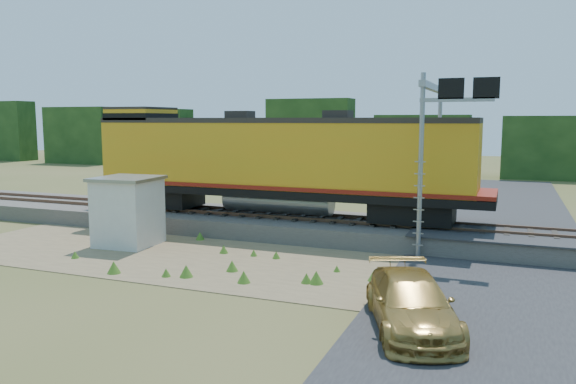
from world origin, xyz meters
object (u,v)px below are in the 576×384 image
at_px(shed, 128,211).
at_px(car, 411,303).
at_px(locomotive, 272,161).
at_px(signal_gantry, 439,121).

relative_size(shed, car, 0.62).
bearing_deg(locomotive, car, -51.08).
relative_size(locomotive, shed, 6.60).
xyz_separation_m(locomotive, signal_gantry, (7.70, -0.67, 1.88)).
xyz_separation_m(signal_gantry, car, (0.59, -9.61, -4.63)).
xyz_separation_m(locomotive, car, (8.30, -10.27, -2.75)).
relative_size(shed, signal_gantry, 0.42).
distance_m(locomotive, shed, 7.00).
bearing_deg(car, signal_gantry, 73.35).
height_order(signal_gantry, car, signal_gantry).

